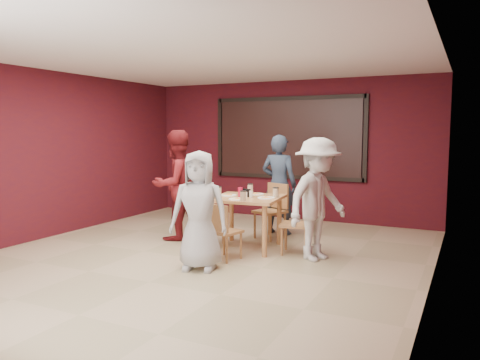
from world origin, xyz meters
The scene contains 11 objects.
floor centered at (0.00, 0.00, 0.00)m, with size 7.00×7.00×0.00m, color tan.
window_blinds centered at (0.00, 3.45, 1.65)m, with size 3.00×0.02×1.50m, color black.
dining_table centered at (0.33, 0.86, 0.70)m, with size 1.12×1.12×0.95m.
chair_front centered at (0.32, 0.10, 0.45)m, with size 0.45×0.45×0.80m.
chair_back centered at (0.42, 1.70, 0.52)m, with size 0.56×0.56×0.91m.
chair_left centered at (-0.36, 0.77, 0.49)m, with size 0.43×0.43×0.87m.
chair_right centered at (1.18, 0.91, 0.49)m, with size 0.49×0.49×0.87m.
diner_front centered at (0.25, -0.39, 0.77)m, with size 0.75×0.49×1.54m, color #B1B1B1.
diner_back centered at (0.39, 2.04, 0.86)m, with size 0.63×0.41×1.73m, color #2B394D.
diner_left centered at (-0.99, 0.91, 0.90)m, with size 0.88×0.68×1.81m, color maroon.
diner_right centered at (1.49, 0.73, 0.85)m, with size 1.10×0.63×1.70m, color silver.
Camera 1 is at (3.37, -5.47, 1.79)m, focal length 35.00 mm.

